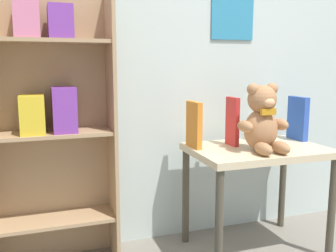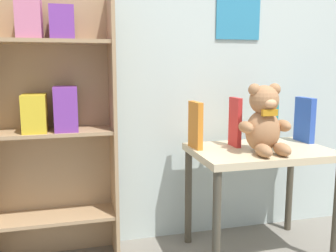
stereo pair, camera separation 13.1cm
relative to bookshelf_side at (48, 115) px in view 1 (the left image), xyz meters
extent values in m
cube|color=silver|center=(0.94, 0.14, 0.47)|extent=(4.80, 0.06, 2.50)
cube|color=teal|center=(1.06, 0.10, 0.52)|extent=(0.27, 0.01, 0.26)
cube|color=tan|center=(0.31, -0.03, -0.09)|extent=(0.02, 0.24, 1.38)
cube|color=tan|center=(0.00, 0.08, -0.09)|extent=(0.63, 0.02, 1.38)
cube|color=tan|center=(0.00, -0.03, -0.53)|extent=(0.59, 0.22, 0.02)
cube|color=tan|center=(0.00, -0.03, -0.09)|extent=(0.59, 0.22, 0.02)
cube|color=tan|center=(0.00, -0.03, 0.35)|extent=(0.59, 0.22, 0.02)
cube|color=#D17093|center=(-0.07, -0.04, 0.46)|extent=(0.11, 0.17, 0.19)
cube|color=purple|center=(0.07, -0.04, 0.44)|extent=(0.11, 0.17, 0.15)
cube|color=gold|center=(-0.07, -0.04, 0.01)|extent=(0.11, 0.17, 0.18)
cube|color=purple|center=(0.07, -0.04, 0.03)|extent=(0.11, 0.17, 0.22)
cube|color=beige|center=(1.06, -0.21, -0.21)|extent=(0.72, 0.49, 0.04)
cylinder|color=#494233|center=(0.73, -0.43, -0.50)|extent=(0.04, 0.04, 0.55)
cylinder|color=#494233|center=(1.39, -0.43, -0.50)|extent=(0.04, 0.04, 0.55)
cylinder|color=#494233|center=(0.73, 0.00, -0.50)|extent=(0.04, 0.04, 0.55)
cylinder|color=#494233|center=(1.39, 0.00, -0.50)|extent=(0.04, 0.04, 0.55)
ellipsoid|color=#A8754C|center=(1.03, -0.28, -0.09)|extent=(0.18, 0.14, 0.21)
sphere|color=#A8754C|center=(1.03, -0.28, 0.07)|extent=(0.15, 0.15, 0.15)
sphere|color=#A8754C|center=(0.98, -0.28, 0.12)|extent=(0.06, 0.06, 0.06)
sphere|color=#A8754C|center=(1.09, -0.28, 0.12)|extent=(0.06, 0.06, 0.06)
ellipsoid|color=tan|center=(1.03, -0.34, 0.06)|extent=(0.06, 0.04, 0.04)
ellipsoid|color=#A8754C|center=(0.93, -0.30, -0.06)|extent=(0.06, 0.12, 0.06)
ellipsoid|color=#A8754C|center=(1.13, -0.30, -0.06)|extent=(0.06, 0.12, 0.06)
ellipsoid|color=#A8754C|center=(0.98, -0.39, -0.16)|extent=(0.06, 0.13, 0.06)
ellipsoid|color=#A8754C|center=(1.08, -0.39, -0.16)|extent=(0.06, 0.13, 0.06)
cube|color=#C68419|center=(1.03, -0.34, 0.01)|extent=(0.08, 0.02, 0.03)
cube|color=orange|center=(0.73, -0.11, -0.07)|extent=(0.04, 0.14, 0.25)
cube|color=red|center=(0.95, -0.13, -0.06)|extent=(0.03, 0.11, 0.26)
cube|color=teal|center=(1.17, -0.11, -0.07)|extent=(0.02, 0.13, 0.25)
cube|color=#2D51B7|center=(1.39, -0.11, -0.07)|extent=(0.04, 0.15, 0.25)
camera|label=1|loc=(-0.03, -1.92, 0.24)|focal=40.00mm
camera|label=2|loc=(0.09, -1.95, 0.24)|focal=40.00mm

